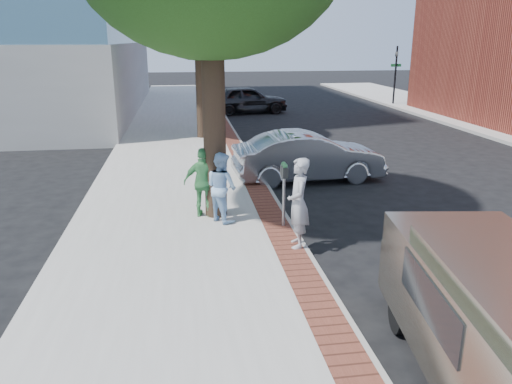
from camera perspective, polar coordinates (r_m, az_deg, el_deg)
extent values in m
plane|color=black|center=(10.44, -0.46, -6.65)|extent=(120.00, 120.00, 0.00)
cube|color=#9E9991|center=(17.95, -8.80, 3.57)|extent=(5.00, 60.00, 0.15)
cube|color=brown|center=(18.05, -1.80, 4.09)|extent=(0.60, 60.00, 0.01)
cube|color=gray|center=(18.11, -0.70, 3.88)|extent=(0.10, 60.00, 0.15)
cylinder|color=black|center=(31.63, -4.51, 12.83)|extent=(0.12, 0.12, 3.80)
imported|color=black|center=(31.57, -4.56, 14.82)|extent=(0.18, 0.15, 0.90)
cube|color=#1E7238|center=(31.59, -4.54, 14.09)|extent=(0.70, 0.03, 0.18)
cylinder|color=black|center=(34.45, 15.61, 12.61)|extent=(0.12, 0.12, 3.80)
imported|color=black|center=(34.39, 15.76, 14.43)|extent=(0.18, 0.15, 0.90)
cube|color=#1E7238|center=(34.41, 15.71, 13.77)|extent=(0.70, 0.03, 0.18)
cylinder|color=black|center=(11.54, -4.79, 7.78)|extent=(0.52, 0.52, 4.40)
cylinder|color=black|center=(21.59, -6.35, 11.30)|extent=(0.40, 0.40, 3.85)
ellipsoid|color=#1E3F12|center=(21.52, -6.64, 19.93)|extent=(4.80, 4.80, 3.94)
cylinder|color=gray|center=(11.15, 3.19, -1.12)|extent=(0.07, 0.07, 1.15)
cube|color=#2D3030|center=(10.87, 3.35, 2.22)|extent=(0.12, 0.14, 0.24)
cube|color=#2D3030|center=(11.04, 3.16, 2.45)|extent=(0.12, 0.14, 0.24)
sphere|color=#3F8C4C|center=(10.83, 3.36, 2.98)|extent=(0.11, 0.11, 0.11)
sphere|color=#3F8C4C|center=(11.00, 3.17, 3.21)|extent=(0.11, 0.11, 0.11)
imported|color=#9C9DA1|center=(9.98, 4.87, -1.27)|extent=(0.52, 0.72, 1.84)
imported|color=#97C0E9|center=(11.46, -3.95, 0.59)|extent=(0.95, 1.00, 1.62)
imported|color=#469A54|center=(11.78, -5.97, 1.08)|extent=(1.03, 0.59, 1.65)
imported|color=#ADAEB4|center=(15.41, 6.00, 4.04)|extent=(4.66, 1.85, 1.51)
imported|color=black|center=(29.89, -1.05, 10.53)|extent=(4.96, 2.50, 1.62)
cube|color=gray|center=(6.69, 27.10, -13.93)|extent=(2.46, 4.85, 1.31)
cube|color=gray|center=(8.43, 20.64, -8.66)|extent=(1.89, 1.11, 0.77)
cylinder|color=black|center=(7.91, 16.20, -13.13)|extent=(0.30, 0.64, 0.62)
cylinder|color=black|center=(8.49, 26.76, -12.19)|extent=(0.30, 0.64, 0.62)
cube|color=black|center=(6.34, 19.05, -11.59)|extent=(0.29, 1.92, 0.53)
cube|color=black|center=(8.68, 19.86, -5.53)|extent=(1.54, 0.23, 0.39)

